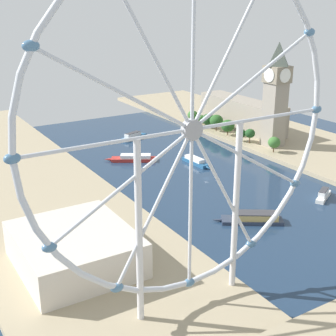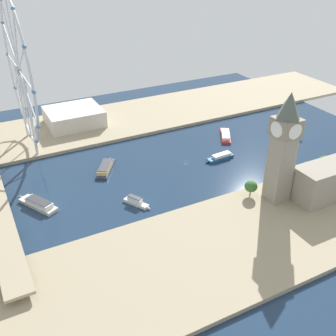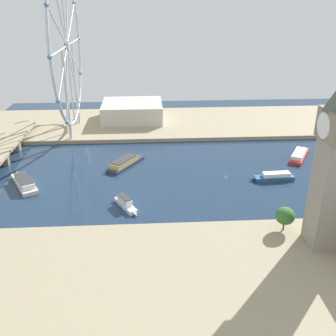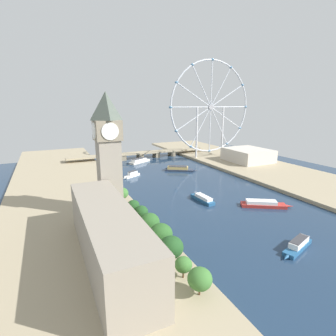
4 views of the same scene
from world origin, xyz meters
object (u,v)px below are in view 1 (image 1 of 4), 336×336
Objects in this scene: clock_tower at (276,93)px; tour_boat_0 at (324,195)px; riverside_hall at (75,249)px; tour_boat_5 at (134,158)px; parliament_block at (242,114)px; tour_boat_1 at (196,161)px; ferris_wheel at (192,132)px; tour_boat_2 at (253,218)px; tour_boat_3 at (134,136)px.

clock_tower is 3.63× the size of tour_boat_0.
tour_boat_5 is (-89.80, -119.07, -8.72)m from riverside_hall.
parliament_block is 3.23× the size of tour_boat_1.
ferris_wheel is at bearing 120.39° from riverside_hall.
ferris_wheel is 180.33m from tour_boat_1.
tour_boat_2 is (56.03, 2.61, -0.04)m from tour_boat_0.
tour_boat_3 is (78.08, -82.12, -41.56)m from clock_tower.
ferris_wheel is 2.43× the size of riverside_hall.
tour_boat_1 is 45.08m from tour_boat_5.
riverside_hall is at bearing -59.61° from ferris_wheel.
tour_boat_0 is at bearing -159.77° from ferris_wheel.
tour_boat_1 is at bearing 32.14° from parliament_block.
riverside_hall is (209.04, 143.26, -4.87)m from parliament_block.
riverside_hall is at bearing -142.78° from tour_boat_3.
riverside_hall reaches higher than tour_boat_5.
clock_tower is 140.59m from tour_boat_2.
tour_boat_2 is at bearing 43.05° from clock_tower.
tour_boat_1 is (-124.21, -89.96, -8.73)m from riverside_hall.
tour_boat_0 is (-153.05, 0.25, -8.35)m from riverside_hall.
parliament_block is 1.77× the size of riverside_hall.
riverside_hall reaches higher than tour_boat_0.
parliament_block is 101.11m from tour_boat_1.
clock_tower reaches higher than riverside_hall.
tour_boat_2 is (-69.70, -43.71, -66.68)m from ferris_wheel.
parliament_block is 184.60m from tour_boat_2.
parliament_block is at bearing -94.66° from tour_boat_2.
tour_boat_0 is 0.75× the size of tour_boat_1.
tour_boat_2 reaches higher than tour_boat_5.
tour_boat_1 is (-96.89, -136.53, -67.01)m from ferris_wheel.
tour_boat_3 is at bearing -46.44° from clock_tower.
riverside_hall is 207.40m from tour_boat_3.
parliament_block is 4.31× the size of tour_boat_0.
ferris_wheel is at bearing 100.62° from tour_boat_5.
clock_tower reaches higher than tour_boat_0.
clock_tower is 0.84× the size of parliament_block.
tour_boat_2 is (-97.02, 2.87, -8.40)m from riverside_hall.
clock_tower is 2.73× the size of tour_boat_1.
parliament_block is 154.61m from tour_boat_0.
riverside_hall is 153.61m from tour_boat_1.
tour_boat_0 is 174.94m from tour_boat_3.
parliament_block is at bearing -35.13° from tour_boat_3.
riverside_hall is (195.20, 88.84, -33.03)m from clock_tower.
parliament_block reaches higher than tour_boat_3.
riverside_hall is at bearing -57.51° from tour_boat_1.
tour_boat_5 is at bearing -133.65° from tour_boat_1.
ferris_wheel is at bearing -38.78° from tour_boat_1.
tour_boat_5 is (34.41, -29.11, 0.00)m from tour_boat_1.
ferris_wheel is 189.30m from tour_boat_5.
tour_boat_0 is (42.15, 89.09, -41.38)m from clock_tower.
parliament_block is at bearing -145.58° from riverside_hall.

